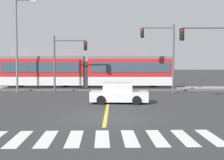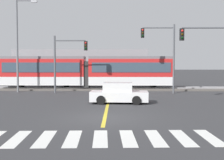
# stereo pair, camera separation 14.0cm
# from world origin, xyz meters

# --- Properties ---
(ground_plane) EXTENTS (200.00, 200.00, 0.00)m
(ground_plane) POSITION_xyz_m (0.00, 0.00, 0.00)
(ground_plane) COLOR #333335
(track_bed) EXTENTS (120.00, 4.00, 0.18)m
(track_bed) POSITION_xyz_m (0.00, 17.24, 0.09)
(track_bed) COLOR #56514C
(track_bed) RESTS_ON ground
(rail_near) EXTENTS (120.00, 0.08, 0.10)m
(rail_near) POSITION_xyz_m (0.00, 16.52, 0.23)
(rail_near) COLOR #939399
(rail_near) RESTS_ON track_bed
(rail_far) EXTENTS (120.00, 0.08, 0.10)m
(rail_far) POSITION_xyz_m (0.00, 17.96, 0.23)
(rail_far) COLOR #939399
(rail_far) RESTS_ON track_bed
(light_rail_tram) EXTENTS (18.50, 2.64, 3.43)m
(light_rail_tram) POSITION_xyz_m (-2.59, 17.23, 2.05)
(light_rail_tram) COLOR silver
(light_rail_tram) RESTS_ON track_bed
(crosswalk_stripe_1) EXTENTS (0.68, 2.82, 0.01)m
(crosswalk_stripe_1) POSITION_xyz_m (-3.30, -4.60, 0.00)
(crosswalk_stripe_1) COLOR silver
(crosswalk_stripe_1) RESTS_ON ground
(crosswalk_stripe_2) EXTENTS (0.68, 2.82, 0.01)m
(crosswalk_stripe_2) POSITION_xyz_m (-2.20, -4.55, 0.00)
(crosswalk_stripe_2) COLOR silver
(crosswalk_stripe_2) RESTS_ON ground
(crosswalk_stripe_3) EXTENTS (0.68, 2.82, 0.01)m
(crosswalk_stripe_3) POSITION_xyz_m (-1.10, -4.51, 0.00)
(crosswalk_stripe_3) COLOR silver
(crosswalk_stripe_3) RESTS_ON ground
(crosswalk_stripe_4) EXTENTS (0.68, 2.82, 0.01)m
(crosswalk_stripe_4) POSITION_xyz_m (0.00, -4.46, 0.00)
(crosswalk_stripe_4) COLOR silver
(crosswalk_stripe_4) RESTS_ON ground
(crosswalk_stripe_5) EXTENTS (0.68, 2.82, 0.01)m
(crosswalk_stripe_5) POSITION_xyz_m (1.10, -4.41, 0.00)
(crosswalk_stripe_5) COLOR silver
(crosswalk_stripe_5) RESTS_ON ground
(crosswalk_stripe_6) EXTENTS (0.68, 2.82, 0.01)m
(crosswalk_stripe_6) POSITION_xyz_m (2.20, -4.37, 0.00)
(crosswalk_stripe_6) COLOR silver
(crosswalk_stripe_6) RESTS_ON ground
(crosswalk_stripe_7) EXTENTS (0.68, 2.82, 0.01)m
(crosswalk_stripe_7) POSITION_xyz_m (3.30, -4.32, 0.00)
(crosswalk_stripe_7) COLOR silver
(crosswalk_stripe_7) RESTS_ON ground
(crosswalk_stripe_8) EXTENTS (0.68, 2.82, 0.01)m
(crosswalk_stripe_8) POSITION_xyz_m (4.40, -4.28, 0.00)
(crosswalk_stripe_8) COLOR silver
(crosswalk_stripe_8) RESTS_ON ground
(lane_centre_line) EXTENTS (0.20, 17.70, 0.01)m
(lane_centre_line) POSITION_xyz_m (0.00, 6.39, 0.00)
(lane_centre_line) COLOR gold
(lane_centre_line) RESTS_ON ground
(sedan_crossing) EXTENTS (4.28, 2.07, 1.52)m
(sedan_crossing) POSITION_xyz_m (0.80, 6.04, 0.70)
(sedan_crossing) COLOR silver
(sedan_crossing) RESTS_ON ground
(traffic_light_mid_right) EXTENTS (4.25, 0.38, 6.02)m
(traffic_light_mid_right) POSITION_xyz_m (8.09, 6.90, 4.01)
(traffic_light_mid_right) COLOR #515459
(traffic_light_mid_right) RESTS_ON ground
(traffic_light_far_left) EXTENTS (3.25, 0.38, 5.53)m
(traffic_light_far_left) POSITION_xyz_m (-4.21, 13.28, 3.62)
(traffic_light_far_left) COLOR #515459
(traffic_light_far_left) RESTS_ON ground
(traffic_light_far_right) EXTENTS (3.25, 0.38, 6.59)m
(traffic_light_far_right) POSITION_xyz_m (5.09, 13.23, 4.34)
(traffic_light_far_right) COLOR #515459
(traffic_light_far_right) RESTS_ON ground
(street_lamp_west) EXTENTS (2.13, 0.28, 9.22)m
(street_lamp_west) POSITION_xyz_m (-9.01, 14.02, 5.19)
(street_lamp_west) COLOR slate
(street_lamp_west) RESTS_ON ground
(building_backdrop_far) EXTENTS (17.76, 6.00, 4.65)m
(building_backdrop_far) POSITION_xyz_m (-4.19, 26.66, 2.33)
(building_backdrop_far) COLOR gray
(building_backdrop_far) RESTS_ON ground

